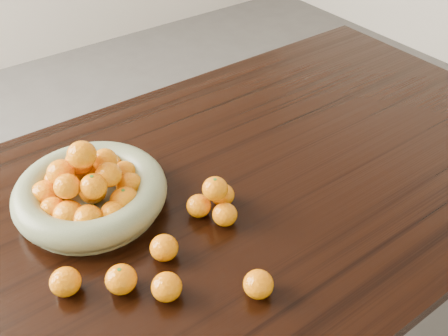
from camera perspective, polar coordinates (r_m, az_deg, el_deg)
dining_table at (r=1.24m, az=-1.92°, el=-6.28°), size 2.00×1.00×0.75m
fruit_bowl at (r=1.16m, az=-15.06°, el=-2.50°), size 0.34×0.34×0.17m
orange_pyramid at (r=1.10m, az=-1.01°, el=-3.76°), size 0.12×0.11×0.10m
loose_orange_0 at (r=0.99m, az=-11.68°, el=-12.34°), size 0.06×0.06×0.06m
loose_orange_1 at (r=1.03m, az=-6.87°, el=-9.04°), size 0.06×0.06×0.05m
loose_orange_2 at (r=0.97m, az=3.94°, el=-13.11°), size 0.06×0.06×0.05m
loose_orange_3 at (r=1.01m, az=-17.67°, el=-12.29°), size 0.06×0.06×0.06m
loose_orange_4 at (r=0.97m, az=-6.57°, el=-13.35°), size 0.06×0.06×0.05m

